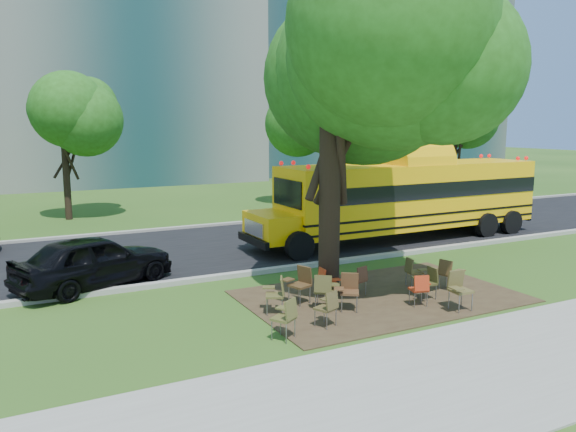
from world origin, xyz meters
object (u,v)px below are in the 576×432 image
chair_7 (449,271)px  school_bus (409,196)px  chair_5 (458,286)px  main_tree (331,77)px  chair_4 (420,287)px  chair_3 (348,288)px  chair_9 (300,281)px  chair_2 (328,305)px  black_car (94,261)px  chair_8 (277,291)px  chair_11 (359,277)px  chair_0 (286,314)px  chair_12 (413,270)px  chair_1 (325,288)px  chair_6 (428,280)px  chair_10 (326,279)px

chair_7 → school_bus: bearing=135.5°
school_bus → chair_5: school_bus is taller
main_tree → school_bus: bearing=36.3°
chair_5 → main_tree: bearing=-48.5°
chair_7 → main_tree: bearing=-129.0°
school_bus → chair_4: 8.53m
main_tree → chair_4: 5.70m
school_bus → chair_3: 9.27m
chair_9 → chair_2: bearing=151.9°
chair_7 → black_car: bearing=-133.7°
chair_8 → chair_3: bearing=-82.3°
main_tree → chair_11: bearing=-50.2°
school_bus → chair_9: size_ratio=12.69×
school_bus → chair_11: 8.06m
chair_5 → chair_8: size_ratio=1.08×
chair_5 → chair_4: bearing=-39.8°
school_bus → chair_3: school_bus is taller
chair_4 → black_car: 8.77m
chair_3 → chair_7: (3.31, 0.17, -0.03)m
chair_2 → chair_3: chair_3 is taller
chair_9 → black_car: bearing=27.9°
chair_8 → chair_9: chair_9 is taller
chair_0 → chair_3: bearing=-8.0°
chair_8 → chair_12: size_ratio=1.09×
chair_1 → chair_3: size_ratio=0.99×
chair_8 → chair_9: bearing=-36.8°
chair_4 → chair_6: (0.58, 0.39, 0.01)m
chair_0 → black_car: 6.56m
chair_6 → black_car: (-7.48, 5.02, 0.22)m
chair_8 → chair_4: bearing=-81.8°
chair_2 → chair_5: chair_5 is taller
chair_12 → chair_2: bearing=-55.9°
chair_8 → black_car: 5.56m
chair_12 → chair_7: bearing=54.8°
school_bus → chair_10: school_bus is taller
main_tree → school_bus: main_tree is taller
main_tree → chair_6: bearing=-40.3°
chair_7 → chair_12: bearing=-150.4°
black_car → chair_12: bearing=-138.9°
main_tree → chair_11: 5.21m
chair_2 → chair_4: (2.76, 0.21, -0.01)m
chair_1 → chair_4: chair_1 is taller
school_bus → chair_11: school_bus is taller
chair_0 → chair_12: chair_0 is taller
chair_7 → chair_9: 4.18m
chair_5 → chair_9: bearing=-29.9°
main_tree → chair_6: (1.97, -1.67, -5.12)m
main_tree → chair_10: 5.18m
chair_0 → chair_2: 1.16m
chair_1 → chair_11: size_ratio=1.11×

